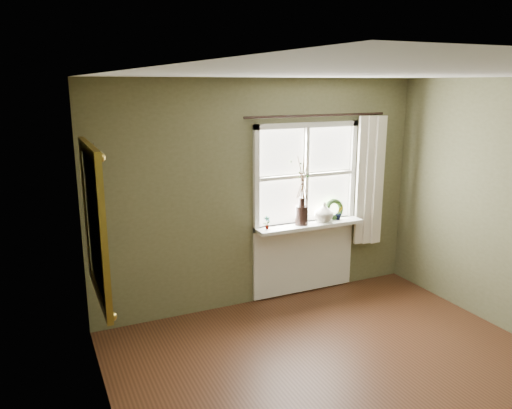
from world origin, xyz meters
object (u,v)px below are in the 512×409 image
Objects in this scene: cream_vase at (324,212)px; wreath at (334,211)px; gilt_mirror at (94,223)px; dark_jug at (302,215)px.

wreath is (0.17, 0.04, -0.02)m from cream_vase.
cream_vase is at bearing 14.77° from gilt_mirror.
dark_jug is 2.54m from gilt_mirror.
gilt_mirror is (-2.71, -0.72, 0.37)m from cream_vase.
gilt_mirror is at bearing -166.90° from wreath.
cream_vase is 0.17m from wreath.
cream_vase reaches higher than wreath.
gilt_mirror reaches higher than cream_vase.
dark_jug is at bearing -176.79° from wreath.
dark_jug is 0.17× the size of gilt_mirror.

